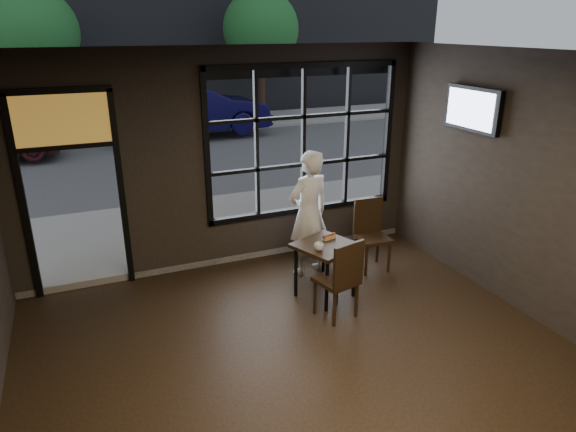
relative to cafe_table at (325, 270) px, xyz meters
name	(u,v)px	position (x,y,z in m)	size (l,w,h in m)	color
floor	(339,408)	(-0.85, -2.00, -0.39)	(6.00, 7.00, 0.02)	black
ceiling	(354,59)	(-0.85, -2.00, 2.83)	(6.00, 7.00, 0.02)	black
window_frame	(303,141)	(0.35, 1.50, 1.42)	(3.06, 0.12, 2.28)	black
stained_transom	(62,119)	(-2.95, 1.50, 1.97)	(1.20, 0.06, 0.70)	orange
street_asphalt	(111,98)	(-0.85, 22.00, -0.40)	(60.00, 41.00, 0.04)	#545456
cafe_table	(325,270)	(0.00, 0.00, 0.00)	(0.71, 0.71, 0.77)	black
chair_near	(336,278)	(-0.09, -0.49, 0.14)	(0.45, 0.45, 1.05)	black
chair_window	(373,236)	(1.03, 0.47, 0.14)	(0.46, 0.46, 1.05)	black
man	(309,213)	(0.10, 0.75, 0.54)	(0.67, 0.44, 1.84)	silver
hotdog	(329,237)	(0.12, 0.14, 0.41)	(0.20, 0.08, 0.06)	tan
cup	(319,247)	(-0.17, -0.14, 0.43)	(0.12, 0.12, 0.10)	silver
tv	(473,109)	(2.08, -0.10, 2.02)	(0.11, 0.99, 0.58)	black
navy_car	(192,110)	(0.74, 10.87, 0.52)	(1.71, 4.89, 1.61)	black
tree_left	(34,32)	(-3.54, 12.81, 2.84)	(2.68, 2.68, 4.58)	#332114
tree_right	(261,29)	(3.89, 13.00, 2.89)	(2.73, 2.73, 4.65)	#332114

